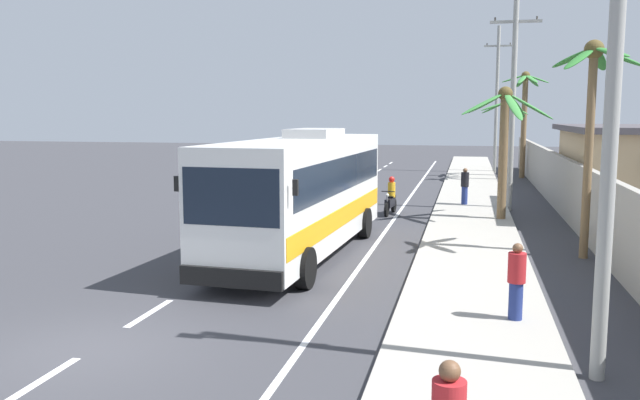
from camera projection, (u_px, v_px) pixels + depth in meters
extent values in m
plane|color=#3A3A3F|center=(90.00, 350.00, 11.95)|extent=(160.00, 160.00, 0.00)
cube|color=#A8A399|center=(472.00, 252.00, 20.12)|extent=(3.20, 90.00, 0.14)
cube|color=white|center=(41.00, 381.00, 10.58)|extent=(0.16, 2.00, 0.01)
cube|color=white|center=(150.00, 313.00, 14.17)|extent=(0.16, 2.00, 0.01)
cube|color=white|center=(214.00, 273.00, 17.76)|extent=(0.16, 2.00, 0.01)
cube|color=white|center=(257.00, 246.00, 21.36)|extent=(0.16, 2.00, 0.01)
cube|color=white|center=(288.00, 227.00, 24.95)|extent=(0.16, 2.00, 0.01)
cube|color=white|center=(311.00, 213.00, 28.54)|extent=(0.16, 2.00, 0.01)
cube|color=white|center=(329.00, 202.00, 32.14)|extent=(0.16, 2.00, 0.01)
cube|color=white|center=(343.00, 193.00, 35.73)|extent=(0.16, 2.00, 0.01)
cube|color=white|center=(355.00, 185.00, 39.32)|extent=(0.16, 2.00, 0.01)
cube|color=white|center=(364.00, 179.00, 42.91)|extent=(0.16, 2.00, 0.01)
cube|color=white|center=(372.00, 174.00, 46.51)|extent=(0.16, 2.00, 0.01)
cube|color=white|center=(379.00, 170.00, 50.10)|extent=(0.16, 2.00, 0.01)
cube|color=white|center=(385.00, 166.00, 53.69)|extent=(0.16, 2.00, 0.01)
cube|color=white|center=(391.00, 163.00, 57.29)|extent=(0.16, 2.00, 0.01)
cube|color=white|center=(391.00, 224.00, 25.63)|extent=(0.14, 70.00, 0.01)
cube|color=#9E998E|center=(583.00, 201.00, 23.00)|extent=(0.24, 60.00, 2.45)
cube|color=white|center=(302.00, 191.00, 19.80)|extent=(3.13, 10.81, 3.13)
cube|color=#192333|center=(304.00, 172.00, 19.92)|extent=(3.12, 9.96, 1.00)
cube|color=#192333|center=(231.00, 197.00, 14.69)|extent=(2.34, 0.23, 1.32)
cube|color=orange|center=(302.00, 214.00, 19.90)|extent=(3.16, 10.60, 0.56)
cube|color=black|center=(231.00, 278.00, 14.84)|extent=(2.49, 0.30, 0.44)
cube|color=#B7B7B7|center=(315.00, 133.00, 20.85)|extent=(1.53, 2.43, 0.28)
cube|color=black|center=(295.00, 187.00, 14.46)|extent=(0.12, 0.09, 0.36)
cube|color=black|center=(177.00, 184.00, 15.25)|extent=(0.12, 0.09, 0.36)
cylinder|color=black|center=(305.00, 268.00, 16.09)|extent=(0.38, 1.06, 1.04)
cylinder|color=black|center=(212.00, 262.00, 16.77)|extent=(0.38, 1.06, 1.04)
cylinder|color=black|center=(365.00, 223.00, 22.71)|extent=(0.38, 1.06, 1.04)
cylinder|color=black|center=(296.00, 220.00, 23.39)|extent=(0.38, 1.06, 1.04)
cylinder|color=black|center=(387.00, 210.00, 27.38)|extent=(0.16, 0.61, 0.60)
cylinder|color=black|center=(394.00, 205.00, 28.65)|extent=(0.18, 0.61, 0.60)
cube|color=black|center=(390.00, 203.00, 27.94)|extent=(0.35, 1.12, 0.36)
cube|color=black|center=(392.00, 197.00, 28.20)|extent=(0.30, 0.62, 0.12)
cylinder|color=gray|center=(387.00, 202.00, 27.45)|extent=(0.09, 0.32, 0.67)
cylinder|color=black|center=(388.00, 191.00, 27.49)|extent=(0.56, 0.10, 0.04)
sphere|color=#EAEACC|center=(387.00, 195.00, 27.39)|extent=(0.14, 0.14, 0.14)
cylinder|color=gold|center=(392.00, 190.00, 28.11)|extent=(0.32, 0.32, 0.63)
sphere|color=red|center=(392.00, 179.00, 28.05)|extent=(0.26, 0.26, 0.26)
cylinder|color=navy|center=(464.00, 195.00, 30.12)|extent=(0.28, 0.28, 0.82)
cylinder|color=black|center=(465.00, 179.00, 30.03)|extent=(0.36, 0.36, 0.65)
sphere|color=brown|center=(465.00, 170.00, 29.97)|extent=(0.21, 0.21, 0.21)
sphere|color=brown|center=(450.00, 371.00, 6.74)|extent=(0.23, 0.23, 0.23)
cylinder|color=navy|center=(516.00, 301.00, 13.25)|extent=(0.28, 0.28, 0.77)
cylinder|color=red|center=(517.00, 268.00, 13.16)|extent=(0.36, 0.36, 0.61)
sphere|color=brown|center=(518.00, 248.00, 13.11)|extent=(0.21, 0.21, 0.21)
cylinder|color=#9E9E99|center=(613.00, 97.00, 10.08)|extent=(0.24, 0.24, 9.05)
cylinder|color=#9E9E99|center=(513.00, 100.00, 28.66)|extent=(0.24, 0.24, 9.77)
cube|color=#9E9E99|center=(516.00, 22.00, 28.23)|extent=(2.17, 0.12, 0.12)
cylinder|color=#4C4742|center=(495.00, 19.00, 28.40)|extent=(0.08, 0.08, 0.16)
cylinder|color=#4C4742|center=(537.00, 18.00, 28.02)|extent=(0.08, 0.08, 0.16)
cylinder|color=#9E9E99|center=(497.00, 100.00, 47.17)|extent=(0.24, 0.24, 10.47)
cube|color=#9E9E99|center=(499.00, 46.00, 46.67)|extent=(2.00, 0.12, 0.12)
cylinder|color=#4C4742|center=(487.00, 44.00, 46.83)|extent=(0.08, 0.08, 0.16)
cylinder|color=#4C4742|center=(510.00, 44.00, 46.48)|extent=(0.08, 0.08, 0.16)
cylinder|color=brown|center=(524.00, 128.00, 43.58)|extent=(0.36, 0.36, 6.71)
ellipsoid|color=#3D893D|center=(537.00, 79.00, 42.93)|extent=(1.54, 0.50, 0.66)
ellipsoid|color=#3D893D|center=(532.00, 81.00, 43.59)|extent=(1.22, 1.33, 0.84)
ellipsoid|color=#3D893D|center=(521.00, 81.00, 43.86)|extent=(0.81, 1.48, 0.85)
ellipsoid|color=#3D893D|center=(514.00, 79.00, 43.35)|extent=(1.55, 0.42, 0.58)
ellipsoid|color=#3D893D|center=(522.00, 79.00, 42.57)|extent=(0.88, 1.53, 0.72)
ellipsoid|color=#3D893D|center=(532.00, 79.00, 42.46)|extent=(0.98, 1.51, 0.69)
sphere|color=brown|center=(526.00, 76.00, 43.13)|extent=(0.56, 0.56, 0.56)
cylinder|color=brown|center=(588.00, 157.00, 19.19)|extent=(0.25, 0.25, 6.05)
ellipsoid|color=#337F33|center=(619.00, 57.00, 18.67)|extent=(1.41, 0.37, 0.67)
ellipsoid|color=#337F33|center=(599.00, 59.00, 19.38)|extent=(0.86, 1.44, 0.68)
ellipsoid|color=#337F33|center=(573.00, 58.00, 19.39)|extent=(1.28, 1.25, 0.59)
ellipsoid|color=#337F33|center=(580.00, 58.00, 18.47)|extent=(1.20, 1.24, 0.77)
ellipsoid|color=#337F33|center=(611.00, 52.00, 18.13)|extent=(1.02, 1.45, 0.48)
sphere|color=brown|center=(594.00, 49.00, 18.79)|extent=(0.56, 0.56, 0.56)
cylinder|color=brown|center=(504.00, 143.00, 41.43)|extent=(0.26, 0.26, 4.87)
ellipsoid|color=#3D893D|center=(517.00, 108.00, 40.95)|extent=(1.50, 0.44, 0.86)
ellipsoid|color=#3D893D|center=(512.00, 106.00, 41.63)|extent=(1.21, 1.49, 0.60)
ellipsoid|color=#3D893D|center=(504.00, 107.00, 41.87)|extent=(0.41, 1.57, 0.63)
ellipsoid|color=#3D893D|center=(493.00, 108.00, 41.49)|extent=(1.55, 0.78, 0.79)
ellipsoid|color=#3D893D|center=(493.00, 107.00, 41.09)|extent=(1.61, 0.77, 0.62)
ellipsoid|color=#3D893D|center=(505.00, 106.00, 40.39)|extent=(0.40, 1.58, 0.59)
ellipsoid|color=#3D893D|center=(513.00, 106.00, 40.43)|extent=(1.22, 1.48, 0.61)
sphere|color=brown|center=(505.00, 103.00, 41.10)|extent=(0.56, 0.56, 0.56)
cylinder|color=brown|center=(503.00, 159.00, 25.76)|extent=(0.35, 0.35, 5.00)
ellipsoid|color=#3D893D|center=(529.00, 106.00, 25.33)|extent=(1.90, 0.45, 1.15)
ellipsoid|color=#3D893D|center=(515.00, 106.00, 26.19)|extent=(1.20, 1.86, 1.11)
ellipsoid|color=#3D893D|center=(486.00, 103.00, 26.27)|extent=(1.71, 1.61, 0.91)
ellipsoid|color=#3D893D|center=(484.00, 103.00, 25.18)|extent=(1.87, 1.33, 0.98)
ellipsoid|color=#3D893D|center=(513.00, 106.00, 24.60)|extent=(0.88, 1.90, 1.17)
sphere|color=brown|center=(505.00, 94.00, 25.43)|extent=(0.56, 0.56, 0.56)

